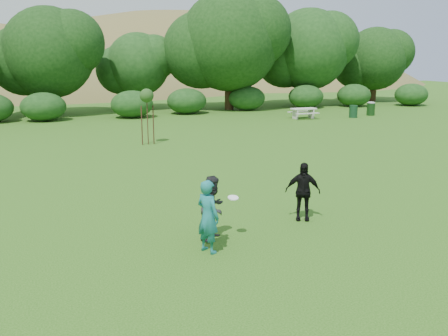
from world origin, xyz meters
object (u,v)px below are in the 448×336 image
object	(u,v)px
player_grey	(213,208)
sapling	(147,97)
trash_can_lidded	(371,108)
player_teal	(208,216)
player_black	(303,191)
picnic_table	(303,111)
trash_can_near	(353,111)

from	to	relation	value
player_grey	sapling	size ratio (longest dim) A/B	0.57
player_grey	sapling	xyz separation A→B (m)	(1.39, 13.87, 1.61)
sapling	trash_can_lidded	size ratio (longest dim) A/B	2.71
player_teal	player_black	bearing A→B (deg)	-94.37
sapling	player_black	bearing A→B (deg)	-83.92
player_teal	picnic_table	bearing A→B (deg)	-60.57
player_grey	sapling	bearing A→B (deg)	44.31
player_black	trash_can_near	world-z (taller)	player_black
player_grey	picnic_table	world-z (taller)	player_grey
player_black	trash_can_lidded	world-z (taller)	player_black
player_grey	player_black	world-z (taller)	player_black
trash_can_near	trash_can_lidded	size ratio (longest dim) A/B	0.86
player_grey	trash_can_near	xyz separation A→B (m)	(17.85, 19.53, -0.36)
player_grey	player_teal	bearing A→B (deg)	-157.99
picnic_table	player_teal	bearing A→B (deg)	-124.62
player_black	sapling	distance (m)	13.53
player_black	trash_can_lidded	size ratio (longest dim) A/B	1.56
player_black	sapling	size ratio (longest dim) A/B	0.58
player_teal	player_black	world-z (taller)	player_teal
trash_can_lidded	player_teal	bearing A→B (deg)	-134.07
player_grey	trash_can_near	world-z (taller)	player_grey
trash_can_near	player_teal	bearing A→B (deg)	-131.98
picnic_table	trash_can_near	bearing A→B (deg)	-11.22
player_black	player_teal	bearing A→B (deg)	-131.37
trash_can_near	picnic_table	xyz separation A→B (m)	(-3.73, 0.74, 0.07)
player_teal	picnic_table	size ratio (longest dim) A/B	0.97
player_grey	picnic_table	distance (m)	24.71
trash_can_near	picnic_table	world-z (taller)	trash_can_near
player_teal	player_black	size ratio (longest dim) A/B	1.06
player_grey	player_black	xyz separation A→B (m)	(2.81, 0.51, 0.01)
player_teal	trash_can_near	xyz separation A→B (m)	(18.26, 20.30, -0.42)
player_teal	player_grey	distance (m)	0.87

